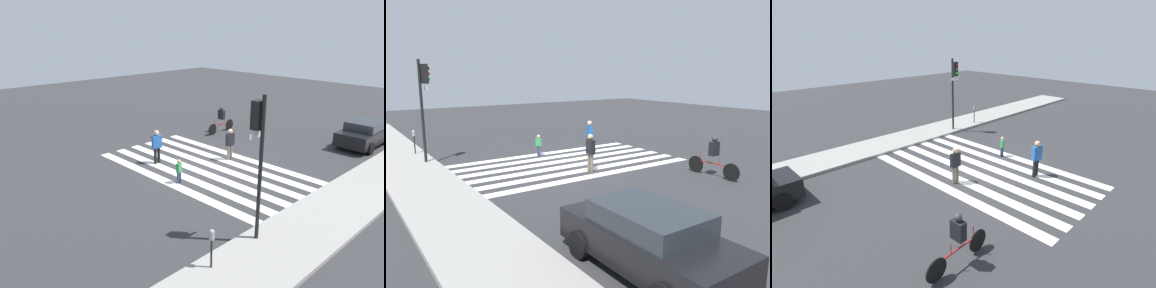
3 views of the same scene
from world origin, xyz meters
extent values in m
plane|color=#2D2D30|center=(0.00, 0.00, 0.00)|extent=(60.00, 60.00, 0.00)
cube|color=gray|center=(0.00, 6.25, 0.07)|extent=(36.00, 2.50, 0.14)
cube|color=white|center=(-2.35, 0.00, 0.00)|extent=(0.48, 10.00, 0.01)
cube|color=white|center=(-1.41, 0.00, 0.00)|extent=(0.48, 10.00, 0.01)
cube|color=white|center=(-0.47, 0.00, 0.00)|extent=(0.48, 10.00, 0.01)
cube|color=white|center=(0.47, 0.00, 0.00)|extent=(0.48, 10.00, 0.01)
cube|color=white|center=(1.41, 0.00, 0.00)|extent=(0.48, 10.00, 0.01)
cube|color=white|center=(2.35, 0.00, 0.00)|extent=(0.48, 10.00, 0.01)
cylinder|color=black|center=(3.31, 5.45, 2.31)|extent=(0.12, 0.12, 4.63)
cube|color=black|center=(3.31, 5.24, 4.01)|extent=(0.32, 0.26, 0.84)
cube|color=silver|center=(3.31, 5.24, 3.41)|extent=(0.60, 0.02, 0.16)
sphere|color=#590F0F|center=(3.31, 5.08, 4.24)|extent=(0.15, 0.15, 0.15)
sphere|color=#59470F|center=(3.31, 5.08, 4.01)|extent=(0.15, 0.15, 0.15)
sphere|color=#26D83F|center=(3.31, 5.08, 3.78)|extent=(0.15, 0.15, 0.15)
cylinder|color=black|center=(5.40, 5.50, 0.51)|extent=(0.06, 0.06, 1.02)
cylinder|color=gray|center=(5.40, 5.50, 1.13)|extent=(0.15, 0.15, 0.22)
sphere|color=gray|center=(5.40, 5.50, 1.24)|extent=(0.14, 0.14, 0.14)
cylinder|color=black|center=(1.12, -2.05, 0.40)|extent=(0.15, 0.15, 0.79)
cylinder|color=black|center=(1.33, -2.05, 0.40)|extent=(0.15, 0.15, 0.79)
cube|color=#1E5199|center=(1.22, -2.05, 1.10)|extent=(0.50, 0.31, 0.63)
sphere|color=tan|center=(1.22, -2.05, 1.54)|extent=(0.25, 0.25, 0.25)
cylinder|color=navy|center=(1.97, 0.45, 0.25)|extent=(0.09, 0.09, 0.51)
cylinder|color=navy|center=(2.10, 0.45, 0.25)|extent=(0.09, 0.09, 0.51)
cube|color=#338C4C|center=(2.04, 0.45, 0.71)|extent=(0.32, 0.22, 0.40)
sphere|color=tan|center=(2.04, 0.45, 0.99)|extent=(0.16, 0.16, 0.16)
cylinder|color=#6B6051|center=(-1.81, 0.04, 0.38)|extent=(0.14, 0.14, 0.75)
cylinder|color=#6B6051|center=(-1.61, 0.04, 0.38)|extent=(0.14, 0.14, 0.75)
cube|color=black|center=(-1.71, 0.04, 1.05)|extent=(0.45, 0.23, 0.60)
sphere|color=tan|center=(-1.71, 0.04, 1.47)|extent=(0.24, 0.24, 0.24)
cylinder|color=black|center=(-4.25, -3.51, 0.34)|extent=(0.69, 0.06, 0.69)
cylinder|color=black|center=(-5.86, -3.56, 0.34)|extent=(0.69, 0.06, 0.69)
cube|color=maroon|center=(-5.06, -3.54, 0.53)|extent=(1.37, 0.07, 0.04)
cylinder|color=maroon|center=(-5.34, -3.54, 0.69)|extent=(0.03, 0.03, 0.32)
cylinder|color=maroon|center=(-4.45, -3.52, 0.73)|extent=(0.03, 0.03, 0.40)
cube|color=black|center=(-5.06, -3.54, 1.13)|extent=(0.25, 0.41, 0.55)
sphere|color=#333338|center=(-5.06, -3.54, 1.52)|extent=(0.22, 0.22, 0.22)
cube|color=black|center=(-8.81, 3.75, 0.62)|extent=(4.12, 1.74, 0.71)
cube|color=#23282D|center=(-8.81, 3.75, 1.20)|extent=(2.27, 1.59, 0.46)
cylinder|color=black|center=(-7.53, 4.58, 0.32)|extent=(0.64, 0.20, 0.64)
cylinder|color=black|center=(-7.54, 2.90, 0.32)|extent=(0.64, 0.20, 0.64)
cylinder|color=black|center=(-10.09, 2.91, 0.32)|extent=(0.64, 0.20, 0.64)
camera|label=1|loc=(11.79, 11.40, 6.48)|focal=35.00mm
camera|label=2|loc=(-13.93, 8.97, 4.11)|focal=35.00mm
camera|label=3|loc=(-9.67, -8.26, 5.94)|focal=28.00mm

